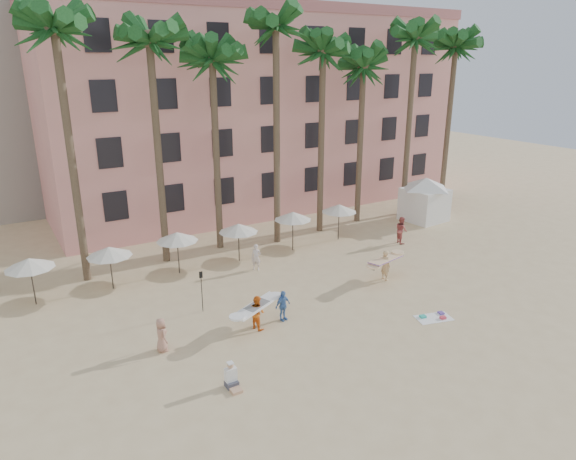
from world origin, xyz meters
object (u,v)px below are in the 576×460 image
(carrier_yellow, at_px, (386,263))
(carrier_white, at_px, (257,311))
(cabana, at_px, (425,195))
(pink_hotel, at_px, (251,112))

(carrier_yellow, height_order, carrier_white, carrier_yellow)
(cabana, bearing_deg, carrier_white, -156.27)
(carrier_yellow, distance_m, carrier_white, 9.26)
(cabana, xyz_separation_m, carrier_white, (-19.80, -8.71, -1.15))
(cabana, xyz_separation_m, carrier_yellow, (-10.63, -7.48, -1.03))
(carrier_yellow, bearing_deg, cabana, 35.13)
(pink_hotel, bearing_deg, cabana, -56.47)
(carrier_yellow, bearing_deg, carrier_white, -172.37)
(pink_hotel, height_order, carrier_yellow, pink_hotel)
(cabana, distance_m, carrier_yellow, 13.04)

